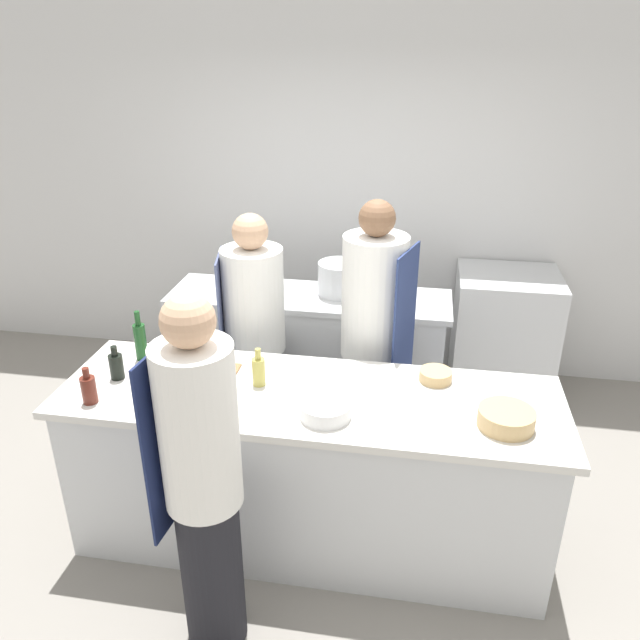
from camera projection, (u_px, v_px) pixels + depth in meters
ground_plane at (310, 533)px, 3.53m from camera, size 16.00×16.00×0.00m
wall_back at (358, 199)px, 4.85m from camera, size 8.00×0.06×2.80m
prep_counter at (309, 467)px, 3.33m from camera, size 2.55×0.79×0.92m
pass_counter at (310, 354)px, 4.51m from camera, size 1.95×0.55×0.92m
oven_range at (503, 336)px, 4.72m from camera, size 0.73×0.65×0.98m
chef_at_prep_near at (203, 484)px, 2.58m from camera, size 0.35×0.33×1.73m
chef_at_stove at (373, 343)px, 3.76m from camera, size 0.43×0.42×1.75m
chef_at_pass_far at (255, 339)px, 3.95m from camera, size 0.42×0.41×1.62m
bottle_olive_oil at (140, 340)px, 3.43m from camera, size 0.07×0.07×0.29m
bottle_vinegar at (89, 389)px, 3.04m from camera, size 0.07×0.07×0.19m
bottle_wine at (259, 371)px, 3.19m from camera, size 0.07×0.07×0.21m
bottle_cooking_oil at (116, 366)px, 3.25m from camera, size 0.07×0.07×0.19m
bowl_mixing_large at (325, 410)px, 2.94m from camera, size 0.24×0.24×0.08m
bowl_prep_small at (506, 418)px, 2.86m from camera, size 0.26×0.26×0.09m
bowl_ceramic_blue at (436, 376)px, 3.25m from camera, size 0.17×0.17×0.06m
cutting_board at (199, 372)px, 3.33m from camera, size 0.40×0.24×0.01m
stockpot at (340, 278)px, 4.30m from camera, size 0.30×0.30×0.23m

